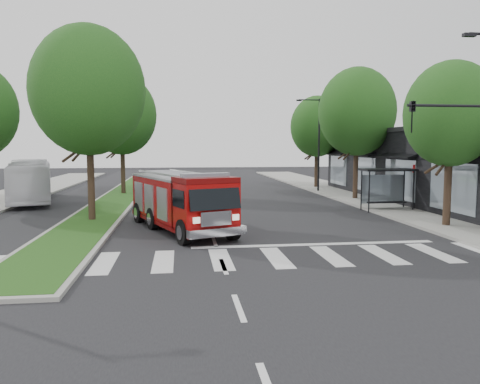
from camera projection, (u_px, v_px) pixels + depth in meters
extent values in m
plane|color=black|center=(215.00, 242.00, 19.43)|extent=(140.00, 140.00, 0.00)
cube|color=gray|center=(392.00, 205.00, 30.89)|extent=(5.00, 80.00, 0.15)
cube|color=gray|center=(121.00, 197.00, 36.42)|extent=(3.00, 50.00, 0.14)
cube|color=#1E4112|center=(121.00, 196.00, 36.41)|extent=(2.60, 49.50, 0.02)
cube|color=black|center=(457.00, 168.00, 31.23)|extent=(8.00, 30.00, 5.00)
cylinder|color=black|center=(369.00, 192.00, 27.86)|extent=(0.08, 0.08, 2.50)
cylinder|color=black|center=(413.00, 192.00, 28.22)|extent=(0.08, 0.08, 2.50)
cylinder|color=black|center=(361.00, 190.00, 29.05)|extent=(0.08, 0.08, 2.50)
cylinder|color=black|center=(404.00, 190.00, 29.41)|extent=(0.08, 0.08, 2.50)
cube|color=black|center=(388.00, 170.00, 28.51)|extent=(3.20, 1.60, 0.12)
cube|color=#8C99A5|center=(382.00, 189.00, 29.32)|extent=(2.80, 0.04, 1.80)
cube|color=black|center=(387.00, 202.00, 28.70)|extent=(2.40, 0.40, 0.08)
cylinder|color=black|center=(447.00, 190.00, 22.69)|extent=(0.36, 0.36, 3.74)
ellipsoid|color=#0F3711|center=(451.00, 114.00, 22.33)|extent=(4.40, 4.40, 5.06)
cylinder|color=black|center=(356.00, 170.00, 34.50)|extent=(0.36, 0.36, 4.40)
ellipsoid|color=#0F3711|center=(357.00, 112.00, 34.08)|extent=(5.60, 5.60, 6.44)
cylinder|color=black|center=(316.00, 167.00, 44.39)|extent=(0.36, 0.36, 3.96)
ellipsoid|color=#0F3711|center=(317.00, 126.00, 44.02)|extent=(5.00, 5.00, 5.75)
cylinder|color=black|center=(91.00, 178.00, 24.36)|extent=(0.36, 0.36, 4.62)
ellipsoid|color=#0F3711|center=(88.00, 90.00, 23.92)|extent=(5.80, 5.80, 6.67)
cylinder|color=black|center=(123.00, 168.00, 38.19)|extent=(0.36, 0.36, 4.40)
ellipsoid|color=#0F3711|center=(122.00, 115.00, 37.77)|extent=(5.60, 5.60, 6.44)
cube|color=black|center=(469.00, 35.00, 16.32)|extent=(0.45, 0.20, 0.12)
cylinder|color=black|center=(461.00, 106.00, 16.53)|extent=(4.00, 0.10, 0.10)
imported|color=black|center=(412.00, 117.00, 16.34)|extent=(0.18, 0.22, 1.10)
cylinder|color=black|center=(319.00, 146.00, 40.12)|extent=(0.16, 0.16, 8.00)
cylinder|color=black|center=(309.00, 100.00, 39.63)|extent=(1.80, 0.10, 0.10)
cube|color=black|center=(299.00, 100.00, 39.52)|extent=(0.45, 0.20, 0.12)
cube|color=#5A0504|center=(180.00, 220.00, 22.18)|extent=(5.11, 8.38, 0.24)
cube|color=#8A0707|center=(174.00, 198.00, 22.75)|extent=(4.42, 6.59, 1.92)
cube|color=#8A0707|center=(206.00, 206.00, 19.47)|extent=(2.85, 2.47, 2.01)
cube|color=#B2B2B7|center=(174.00, 177.00, 22.65)|extent=(4.42, 6.59, 0.12)
cylinder|color=#B2B2B7|center=(157.00, 174.00, 22.23)|extent=(2.14, 5.41, 0.10)
cylinder|color=#B2B2B7|center=(191.00, 173.00, 23.04)|extent=(2.14, 5.41, 0.10)
cube|color=silver|center=(217.00, 232.00, 18.60)|extent=(2.45, 1.20, 0.34)
cube|color=#8C99A5|center=(205.00, 175.00, 19.35)|extent=(2.09, 1.06, 0.17)
cylinder|color=black|center=(184.00, 232.00, 18.80)|extent=(0.69, 1.10, 1.05)
cylinder|color=black|center=(232.00, 228.00, 19.83)|extent=(0.69, 1.10, 1.05)
cylinder|color=black|center=(153.00, 219.00, 22.33)|extent=(0.69, 1.10, 1.05)
cylinder|color=black|center=(195.00, 215.00, 23.36)|extent=(0.69, 1.10, 1.05)
cylinder|color=black|center=(139.00, 213.00, 24.34)|extent=(0.69, 1.10, 1.05)
cylinder|color=black|center=(179.00, 210.00, 25.38)|extent=(0.69, 1.10, 1.05)
imported|color=silver|center=(31.00, 181.00, 33.52)|extent=(5.20, 11.16, 3.03)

